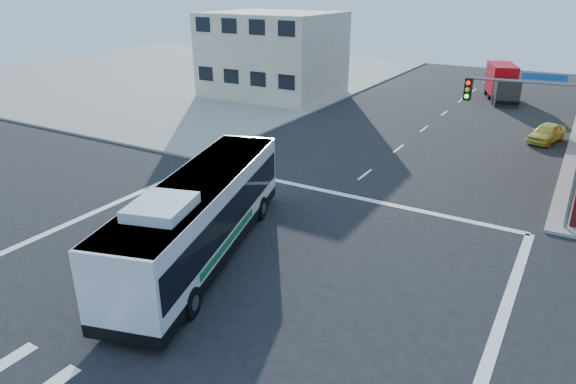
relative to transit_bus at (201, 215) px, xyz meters
The scene contains 7 objects.
ground 2.79m from the transit_bus, 13.40° to the right, with size 120.00×120.00×0.00m, color black.
sidewalk_nw 47.76m from the transit_bus, 133.68° to the left, with size 50.00×50.00×0.15m, color gray.
building_west 33.15m from the transit_bus, 116.93° to the left, with size 12.06×10.06×8.00m.
signal_mast_ne 15.37m from the transit_bus, 42.36° to the left, with size 7.91×1.13×8.07m.
transit_bus is the anchor object (origin of this frame).
box_truck 39.19m from the transit_bus, 82.34° to the left, with size 4.34×7.60×3.29m.
parked_car 27.57m from the transit_bus, 67.44° to the left, with size 1.56×3.89×1.32m, color #E1D44C.
Camera 1 is at (10.56, -14.00, 10.58)m, focal length 32.00 mm.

